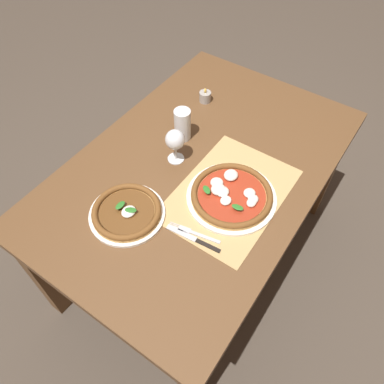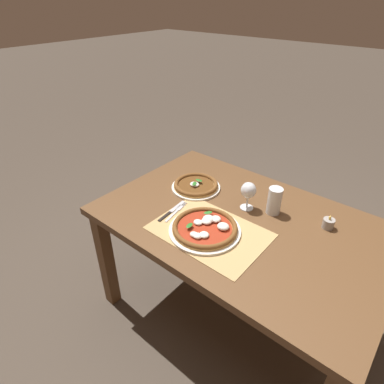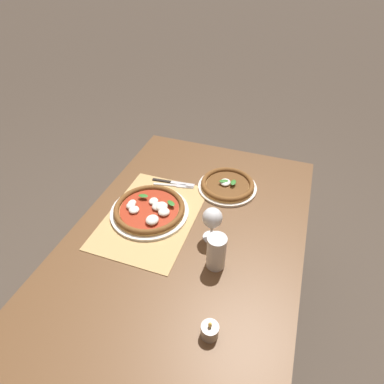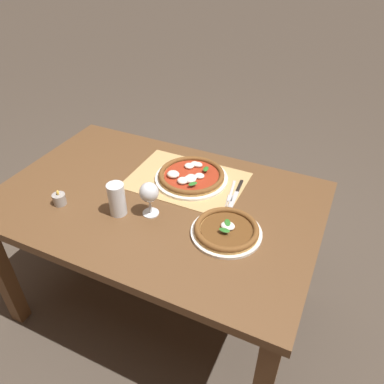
{
  "view_description": "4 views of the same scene",
  "coord_description": "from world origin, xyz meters",
  "px_view_note": "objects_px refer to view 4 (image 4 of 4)",
  "views": [
    {
      "loc": [
        -0.89,
        -0.57,
        1.89
      ],
      "look_at": [
        -0.17,
        -0.08,
        0.79
      ],
      "focal_mm": 35.0,
      "sensor_mm": 36.0,
      "label": 1
    },
    {
      "loc": [
        0.64,
        -1.16,
        1.73
      ],
      "look_at": [
        -0.28,
        -0.06,
        0.82
      ],
      "focal_mm": 30.0,
      "sensor_mm": 36.0,
      "label": 2
    },
    {
      "loc": [
        0.84,
        0.32,
        1.72
      ],
      "look_at": [
        -0.18,
        -0.03,
        0.83
      ],
      "focal_mm": 30.0,
      "sensor_mm": 36.0,
      "label": 3
    },
    {
      "loc": [
        -0.71,
        1.13,
        1.76
      ],
      "look_at": [
        -0.16,
        -0.04,
        0.8
      ],
      "focal_mm": 35.0,
      "sensor_mm": 36.0,
      "label": 4
    }
  ],
  "objects_px": {
    "pint_glass": "(117,200)",
    "fork": "(231,194)",
    "pizza_near": "(191,176)",
    "votive_candle": "(59,199)",
    "wine_glass": "(149,194)",
    "knife": "(236,193)",
    "pizza_far": "(226,230)"
  },
  "relations": [
    {
      "from": "pizza_far",
      "to": "wine_glass",
      "type": "distance_m",
      "value": 0.35
    },
    {
      "from": "wine_glass",
      "to": "pizza_near",
      "type": "bearing_deg",
      "value": -99.22
    },
    {
      "from": "fork",
      "to": "votive_candle",
      "type": "distance_m",
      "value": 0.76
    },
    {
      "from": "wine_glass",
      "to": "pint_glass",
      "type": "xyz_separation_m",
      "value": [
        0.13,
        0.05,
        -0.04
      ]
    },
    {
      "from": "fork",
      "to": "knife",
      "type": "bearing_deg",
      "value": -152.66
    },
    {
      "from": "pizza_near",
      "to": "pizza_far",
      "type": "distance_m",
      "value": 0.4
    },
    {
      "from": "pizza_far",
      "to": "votive_candle",
      "type": "height_order",
      "value": "votive_candle"
    },
    {
      "from": "pint_glass",
      "to": "wine_glass",
      "type": "bearing_deg",
      "value": -156.78
    },
    {
      "from": "fork",
      "to": "pint_glass",
      "type": "bearing_deg",
      "value": 39.86
    },
    {
      "from": "pizza_near",
      "to": "votive_candle",
      "type": "distance_m",
      "value": 0.6
    },
    {
      "from": "pint_glass",
      "to": "fork",
      "type": "height_order",
      "value": "pint_glass"
    },
    {
      "from": "wine_glass",
      "to": "fork",
      "type": "height_order",
      "value": "wine_glass"
    },
    {
      "from": "fork",
      "to": "knife",
      "type": "distance_m",
      "value": 0.02
    },
    {
      "from": "knife",
      "to": "votive_candle",
      "type": "bearing_deg",
      "value": 30.1
    },
    {
      "from": "knife",
      "to": "pint_glass",
      "type": "bearing_deg",
      "value": 39.3
    },
    {
      "from": "wine_glass",
      "to": "pint_glass",
      "type": "bearing_deg",
      "value": 23.22
    },
    {
      "from": "pizza_near",
      "to": "knife",
      "type": "height_order",
      "value": "pizza_near"
    },
    {
      "from": "pizza_near",
      "to": "pizza_far",
      "type": "bearing_deg",
      "value": 135.68
    },
    {
      "from": "wine_glass",
      "to": "pint_glass",
      "type": "distance_m",
      "value": 0.14
    },
    {
      "from": "pizza_near",
      "to": "pint_glass",
      "type": "distance_m",
      "value": 0.39
    },
    {
      "from": "votive_candle",
      "to": "wine_glass",
      "type": "bearing_deg",
      "value": -164.2
    },
    {
      "from": "pizza_near",
      "to": "pizza_far",
      "type": "height_order",
      "value": "pizza_near"
    },
    {
      "from": "wine_glass",
      "to": "votive_candle",
      "type": "distance_m",
      "value": 0.42
    },
    {
      "from": "wine_glass",
      "to": "votive_candle",
      "type": "bearing_deg",
      "value": 15.8
    },
    {
      "from": "pint_glass",
      "to": "votive_candle",
      "type": "relative_size",
      "value": 2.01
    },
    {
      "from": "pizza_near",
      "to": "votive_candle",
      "type": "xyz_separation_m",
      "value": [
        0.44,
        0.41,
        0.0
      ]
    },
    {
      "from": "pint_glass",
      "to": "fork",
      "type": "bearing_deg",
      "value": -140.14
    },
    {
      "from": "pizza_near",
      "to": "votive_candle",
      "type": "bearing_deg",
      "value": 42.89
    },
    {
      "from": "wine_glass",
      "to": "pizza_far",
      "type": "bearing_deg",
      "value": -176.78
    },
    {
      "from": "pizza_far",
      "to": "fork",
      "type": "distance_m",
      "value": 0.26
    },
    {
      "from": "pint_glass",
      "to": "pizza_near",
      "type": "bearing_deg",
      "value": -116.26
    },
    {
      "from": "pizza_far",
      "to": "knife",
      "type": "height_order",
      "value": "pizza_far"
    }
  ]
}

